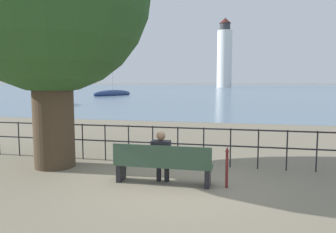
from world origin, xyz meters
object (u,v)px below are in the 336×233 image
(seated_person_left, at_px, (161,155))
(closed_umbrella, at_px, (227,165))
(sailboat_1, at_px, (56,101))
(harbor_lighthouse, at_px, (225,55))
(park_bench, at_px, (162,165))
(sailboat_2, at_px, (113,94))

(seated_person_left, relative_size, closed_umbrella, 1.32)
(seated_person_left, relative_size, sailboat_1, 0.10)
(closed_umbrella, height_order, sailboat_1, sailboat_1)
(closed_umbrella, height_order, harbor_lighthouse, harbor_lighthouse)
(park_bench, relative_size, sailboat_2, 0.25)
(sailboat_1, relative_size, sailboat_2, 1.39)
(harbor_lighthouse, bearing_deg, sailboat_2, -99.07)
(seated_person_left, height_order, sailboat_2, sailboat_2)
(sailboat_2, relative_size, harbor_lighthouse, 0.31)
(park_bench, height_order, seated_person_left, seated_person_left)
(seated_person_left, distance_m, closed_umbrella, 1.46)
(park_bench, bearing_deg, harbor_lighthouse, 92.32)
(park_bench, distance_m, sailboat_1, 26.46)
(seated_person_left, bearing_deg, harbor_lighthouse, 92.30)
(sailboat_2, bearing_deg, sailboat_1, -60.74)
(closed_umbrella, relative_size, harbor_lighthouse, 0.03)
(sailboat_2, xyz_separation_m, harbor_lighthouse, (13.93, 87.30, 12.86))
(park_bench, height_order, closed_umbrella, park_bench)
(seated_person_left, bearing_deg, park_bench, -61.35)
(sailboat_1, bearing_deg, closed_umbrella, -70.00)
(closed_umbrella, height_order, sailboat_2, sailboat_2)
(closed_umbrella, bearing_deg, sailboat_1, 128.75)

